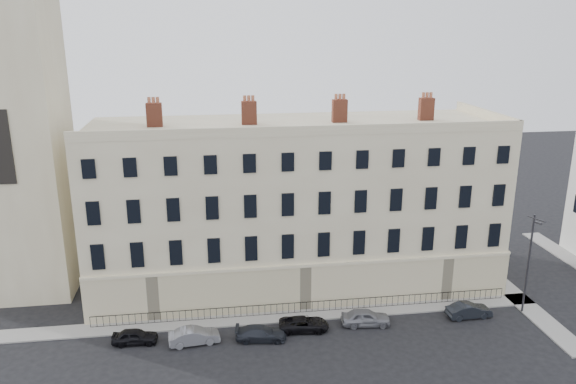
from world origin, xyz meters
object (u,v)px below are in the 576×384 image
(car_c, at_px, (261,333))
(car_e, at_px, (366,317))
(car_d, at_px, (304,324))
(car_a, at_px, (135,336))
(car_b, at_px, (194,336))
(car_f, at_px, (469,310))
(streetlamp, at_px, (529,260))

(car_c, distance_m, car_e, 8.65)
(car_d, xyz_separation_m, car_e, (5.07, 0.09, 0.12))
(car_a, bearing_deg, car_b, -95.76)
(car_c, distance_m, car_f, 17.42)
(car_a, relative_size, car_b, 0.89)
(car_b, height_order, streetlamp, streetlamp)
(car_b, height_order, car_f, car_b)
(car_c, height_order, car_e, car_e)
(car_c, bearing_deg, car_b, 94.62)
(car_d, bearing_deg, car_f, -85.20)
(car_e, xyz_separation_m, car_f, (8.80, -0.02, -0.06))
(car_b, distance_m, car_e, 13.67)
(car_b, distance_m, car_d, 8.61)
(car_c, xyz_separation_m, car_f, (17.39, 1.01, 0.05))
(car_c, bearing_deg, streetlamp, -80.09)
(car_c, distance_m, car_d, 3.64)
(car_e, height_order, car_f, car_e)
(car_a, relative_size, streetlamp, 0.39)
(car_c, height_order, streetlamp, streetlamp)
(car_e, relative_size, car_f, 1.06)
(car_a, relative_size, car_c, 0.87)
(car_a, relative_size, car_e, 0.86)
(car_e, bearing_deg, car_d, 96.79)
(car_b, xyz_separation_m, car_f, (22.45, 0.78, -0.02))
(car_b, bearing_deg, car_f, -94.74)
(car_c, relative_size, streetlamp, 0.45)
(car_f, relative_size, streetlamp, 0.43)
(car_a, bearing_deg, car_c, -92.59)
(car_e, bearing_deg, car_c, 102.59)
(car_b, bearing_deg, streetlamp, -94.98)
(car_f, bearing_deg, streetlamp, -91.97)
(car_d, distance_m, car_f, 13.87)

